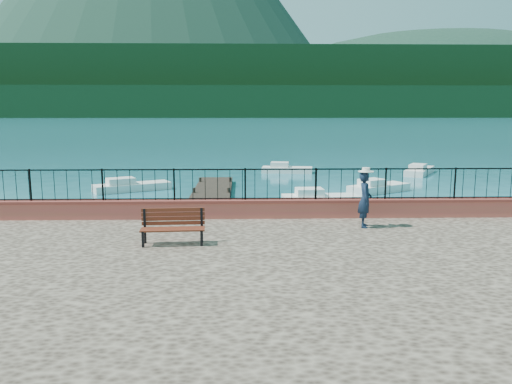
{
  "coord_description": "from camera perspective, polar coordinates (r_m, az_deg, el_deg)",
  "views": [
    {
      "loc": [
        -0.41,
        -11.62,
        4.55
      ],
      "look_at": [
        -0.01,
        2.0,
        2.3
      ],
      "focal_mm": 35.0,
      "sensor_mm": 36.0,
      "label": 1
    }
  ],
  "objects": [
    {
      "name": "boat_1",
      "position": [
        24.55,
        7.39,
        -0.43
      ],
      "size": [
        3.76,
        1.51,
        0.8
      ],
      "primitive_type": "cube",
      "rotation": [
        0.0,
        0.0,
        0.06
      ],
      "color": "white",
      "rests_on": "ground"
    },
    {
      "name": "park_bench",
      "position": [
        12.75,
        -9.46,
        -4.72
      ],
      "size": [
        1.62,
        0.61,
        0.89
      ],
      "rotation": [
        0.0,
        0.0,
        0.05
      ],
      "color": "black",
      "rests_on": "promenade"
    },
    {
      "name": "boat_5",
      "position": [
        37.51,
        18.2,
        2.56
      ],
      "size": [
        3.27,
        4.25,
        0.8
      ],
      "primitive_type": "cube",
      "rotation": [
        0.0,
        0.0,
        1.03
      ],
      "color": "silver",
      "rests_on": "ground"
    },
    {
      "name": "boat_0",
      "position": [
        21.7,
        -16.46,
        -2.03
      ],
      "size": [
        3.9,
        2.3,
        0.8
      ],
      "primitive_type": "cube",
      "rotation": [
        0.0,
        0.0,
        0.29
      ],
      "color": "silver",
      "rests_on": "ground"
    },
    {
      "name": "dock",
      "position": [
        24.07,
        -5.42,
        -1.19
      ],
      "size": [
        2.0,
        16.0,
        0.3
      ],
      "primitive_type": "cube",
      "color": "#2D231C",
      "rests_on": "ground"
    },
    {
      "name": "far_forest",
      "position": [
        311.65,
        -1.61,
        10.2
      ],
      "size": [
        900.0,
        60.0,
        18.0
      ],
      "primitive_type": "cube",
      "color": "black",
      "rests_on": "ground"
    },
    {
      "name": "parapet",
      "position": [
        15.62,
        -0.13,
        -1.91
      ],
      "size": [
        28.0,
        0.46,
        0.58
      ],
      "primitive_type": "cube",
      "color": "#BB4343",
      "rests_on": "promenade"
    },
    {
      "name": "railing",
      "position": [
        15.49,
        -0.13,
        0.86
      ],
      "size": [
        27.0,
        0.05,
        0.95
      ],
      "primitive_type": "cube",
      "color": "black",
      "rests_on": "parapet"
    },
    {
      "name": "ground",
      "position": [
        12.48,
        0.34,
        -12.0
      ],
      "size": [
        2000.0,
        2000.0,
        0.0
      ],
      "primitive_type": "plane",
      "color": "#19596B",
      "rests_on": "ground"
    },
    {
      "name": "boat_3",
      "position": [
        29.16,
        -13.97,
        0.92
      ],
      "size": [
        4.36,
        3.1,
        0.8
      ],
      "primitive_type": "cube",
      "rotation": [
        0.0,
        0.0,
        0.48
      ],
      "color": "silver",
      "rests_on": "ground"
    },
    {
      "name": "boat_2",
      "position": [
        28.67,
        13.88,
        0.78
      ],
      "size": [
        3.85,
        3.04,
        0.8
      ],
      "primitive_type": "cube",
      "rotation": [
        0.0,
        0.0,
        0.55
      ],
      "color": "silver",
      "rests_on": "ground"
    },
    {
      "name": "person",
      "position": [
        14.64,
        12.34,
        -0.86
      ],
      "size": [
        0.48,
        0.64,
        1.61
      ],
      "primitive_type": "imported",
      "rotation": [
        0.0,
        0.0,
        1.4
      ],
      "color": "#101E32",
      "rests_on": "promenade"
    },
    {
      "name": "foothills",
      "position": [
        372.02,
        -1.63,
        12.07
      ],
      "size": [
        900.0,
        120.0,
        44.0
      ],
      "primitive_type": "cube",
      "color": "black",
      "rests_on": "ground"
    },
    {
      "name": "hat",
      "position": [
        14.52,
        12.46,
        2.5
      ],
      "size": [
        0.44,
        0.44,
        0.12
      ],
      "primitive_type": "cylinder",
      "color": "white",
      "rests_on": "person"
    },
    {
      "name": "companion_hill",
      "position": [
        612.65,
        19.65,
        8.42
      ],
      "size": [
        448.0,
        384.0,
        180.0
      ],
      "primitive_type": "ellipsoid",
      "color": "#142D23",
      "rests_on": "ground"
    },
    {
      "name": "boat_4",
      "position": [
        36.46,
        3.58,
        2.83
      ],
      "size": [
        3.79,
        1.85,
        0.8
      ],
      "primitive_type": "cube",
      "rotation": [
        0.0,
        0.0,
        -0.16
      ],
      "color": "silver",
      "rests_on": "ground"
    }
  ]
}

